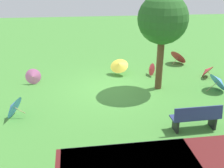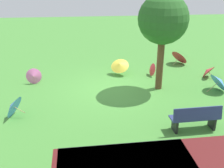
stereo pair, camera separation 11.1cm
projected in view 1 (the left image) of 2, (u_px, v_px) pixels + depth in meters
ground at (111, 89)px, 12.01m from camera, size 40.00×40.00×0.00m
park_bench at (196, 117)px, 8.75m from camera, size 1.62×0.55×0.90m
shade_tree at (163, 20)px, 10.92m from camera, size 2.05×2.05×4.05m
parasol_red_0 at (179, 56)px, 15.02m from camera, size 1.10×1.19×0.84m
parasol_blue_0 at (13, 107)px, 9.56m from camera, size 0.81×0.96×0.83m
parasol_pink_0 at (33, 77)px, 12.36m from camera, size 0.71×0.62×0.72m
parasol_yellow_1 at (119, 65)px, 13.37m from camera, size 1.14×1.12×0.85m
parasol_blue_3 at (219, 81)px, 11.67m from camera, size 0.98×0.99×0.87m
parasol_red_1 at (207, 70)px, 13.18m from camera, size 0.91×0.90×0.68m
parasol_red_2 at (151, 69)px, 13.41m from camera, size 0.64×0.65×0.62m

